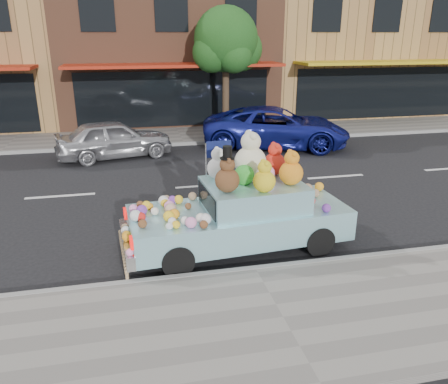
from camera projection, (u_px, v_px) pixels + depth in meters
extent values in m
plane|color=black|center=(207.00, 186.00, 12.53)|extent=(120.00, 120.00, 0.00)
cube|color=gray|center=(283.00, 320.00, 6.54)|extent=(60.00, 3.00, 0.12)
cube|color=gray|center=(180.00, 136.00, 18.49)|extent=(60.00, 3.00, 0.12)
cube|color=gray|center=(255.00, 270.00, 7.92)|extent=(60.00, 0.12, 0.13)
cube|color=gray|center=(184.00, 144.00, 17.11)|extent=(60.00, 0.12, 0.13)
cube|color=brown|center=(165.00, 47.00, 22.37)|extent=(10.00, 8.00, 7.00)
cube|color=black|center=(175.00, 99.00, 19.39)|extent=(8.50, 0.06, 2.40)
cube|color=#A2220E|center=(176.00, 65.00, 18.07)|extent=(9.00, 1.80, 0.12)
cube|color=black|center=(97.00, 11.00, 17.57)|extent=(1.40, 0.06, 1.60)
cube|color=black|center=(171.00, 11.00, 18.17)|extent=(1.40, 0.06, 1.60)
cube|color=black|center=(241.00, 12.00, 18.77)|extent=(1.40, 0.06, 1.60)
cube|color=#A77C46|center=(344.00, 46.00, 24.37)|extent=(10.00, 8.00, 7.00)
cube|color=black|center=(378.00, 93.00, 21.39)|extent=(8.50, 0.06, 2.40)
cube|color=gold|center=(392.00, 62.00, 20.08)|extent=(9.00, 1.80, 0.12)
cube|color=black|center=(327.00, 13.00, 19.57)|extent=(1.40, 0.06, 1.60)
cube|color=black|center=(387.00, 14.00, 20.17)|extent=(1.40, 0.06, 1.60)
cube|color=black|center=(444.00, 14.00, 20.77)|extent=(1.40, 0.06, 1.60)
cylinder|color=#38281C|center=(226.00, 97.00, 18.36)|extent=(0.28, 0.28, 3.20)
sphere|color=#123F12|center=(226.00, 39.00, 17.58)|extent=(2.60, 2.60, 2.60)
sphere|color=#123F12|center=(241.00, 49.00, 18.13)|extent=(1.80, 1.80, 1.80)
sphere|color=#123F12|center=(212.00, 52.00, 17.44)|extent=(1.60, 1.60, 1.60)
sphere|color=#123F12|center=(234.00, 55.00, 17.27)|extent=(1.40, 1.40, 1.40)
sphere|color=#123F12|center=(216.00, 47.00, 18.17)|extent=(1.60, 1.60, 1.60)
imported|color=#B4B4B9|center=(114.00, 139.00, 15.19)|extent=(4.20, 2.42, 1.34)
imported|color=navy|center=(276.00, 127.00, 16.62)|extent=(6.00, 4.06, 1.53)
cylinder|color=black|center=(319.00, 241.00, 8.52)|extent=(0.61, 0.24, 0.60)
cylinder|color=black|center=(286.00, 212.00, 9.92)|extent=(0.61, 0.24, 0.60)
cylinder|color=black|center=(178.00, 261.00, 7.77)|extent=(0.61, 0.24, 0.60)
cylinder|color=black|center=(164.00, 226.00, 9.18)|extent=(0.61, 0.24, 0.60)
cube|color=#90CDD8|center=(239.00, 222.00, 8.76)|extent=(4.41, 2.01, 0.60)
cube|color=#90CDD8|center=(253.00, 195.00, 8.65)|extent=(2.00, 1.63, 0.50)
cube|color=silver|center=(127.00, 243.00, 8.22)|extent=(0.29, 1.79, 0.26)
cube|color=red|center=(132.00, 243.00, 7.51)|extent=(0.08, 0.28, 0.16)
cube|color=red|center=(125.00, 213.00, 8.74)|extent=(0.08, 0.28, 0.16)
cube|color=black|center=(207.00, 200.00, 8.40)|extent=(0.13, 1.30, 0.40)
sphere|color=#522F17|center=(227.00, 180.00, 8.00)|extent=(0.46, 0.46, 0.46)
sphere|color=#522F17|center=(227.00, 165.00, 7.90)|extent=(0.29, 0.29, 0.29)
sphere|color=#522F17|center=(229.00, 161.00, 7.78)|extent=(0.11, 0.11, 0.11)
sphere|color=#522F17|center=(226.00, 158.00, 7.96)|extent=(0.11, 0.11, 0.11)
cylinder|color=black|center=(227.00, 158.00, 7.86)|extent=(0.27, 0.27, 0.02)
cylinder|color=black|center=(227.00, 152.00, 7.82)|extent=(0.17, 0.17, 0.22)
sphere|color=beige|center=(250.00, 162.00, 8.79)|extent=(0.65, 0.65, 0.65)
sphere|color=beige|center=(251.00, 142.00, 8.64)|extent=(0.40, 0.40, 0.40)
sphere|color=beige|center=(253.00, 137.00, 8.47)|extent=(0.15, 0.15, 0.15)
sphere|color=beige|center=(249.00, 134.00, 8.73)|extent=(0.15, 0.15, 0.15)
sphere|color=orange|center=(291.00, 173.00, 8.39)|extent=(0.47, 0.47, 0.47)
sphere|color=orange|center=(292.00, 158.00, 8.29)|extent=(0.29, 0.29, 0.29)
sphere|color=orange|center=(294.00, 155.00, 8.16)|extent=(0.11, 0.11, 0.11)
sphere|color=orange|center=(290.00, 152.00, 8.35)|extent=(0.11, 0.11, 0.11)
sphere|color=red|center=(275.00, 164.00, 9.01)|extent=(0.46, 0.46, 0.46)
sphere|color=red|center=(275.00, 150.00, 8.91)|extent=(0.29, 0.29, 0.29)
sphere|color=red|center=(277.00, 147.00, 8.79)|extent=(0.11, 0.11, 0.11)
sphere|color=red|center=(274.00, 144.00, 8.97)|extent=(0.11, 0.11, 0.11)
sphere|color=silver|center=(218.00, 168.00, 8.74)|extent=(0.44, 0.44, 0.44)
sphere|color=silver|center=(218.00, 155.00, 8.64)|extent=(0.27, 0.27, 0.27)
sphere|color=silver|center=(219.00, 151.00, 8.52)|extent=(0.10, 0.10, 0.10)
sphere|color=silver|center=(217.00, 149.00, 8.70)|extent=(0.10, 0.10, 0.10)
sphere|color=gold|center=(264.00, 181.00, 8.00)|extent=(0.42, 0.42, 0.42)
sphere|color=gold|center=(265.00, 167.00, 7.91)|extent=(0.26, 0.26, 0.26)
sphere|color=gold|center=(266.00, 164.00, 7.80)|extent=(0.10, 0.10, 0.10)
sphere|color=gold|center=(263.00, 161.00, 7.96)|extent=(0.10, 0.10, 0.10)
sphere|color=green|center=(244.00, 175.00, 8.45)|extent=(0.40, 0.40, 0.40)
sphere|color=pink|center=(267.00, 174.00, 8.64)|extent=(0.32, 0.32, 0.32)
sphere|color=#F9EAC6|center=(155.00, 211.00, 8.30)|extent=(0.15, 0.15, 0.15)
sphere|color=#FEAE1C|center=(169.00, 216.00, 8.00)|extent=(0.21, 0.21, 0.21)
sphere|color=silver|center=(185.00, 221.00, 7.87)|extent=(0.17, 0.17, 0.17)
sphere|color=#6C3195|center=(172.00, 200.00, 8.87)|extent=(0.17, 0.17, 0.17)
sphere|color=#6C3195|center=(142.00, 210.00, 8.30)|extent=(0.20, 0.20, 0.20)
sphere|color=#896A4B|center=(169.00, 210.00, 8.34)|extent=(0.18, 0.18, 0.18)
sphere|color=#896A4B|center=(167.00, 198.00, 8.96)|extent=(0.14, 0.14, 0.14)
sphere|color=#FEAE1C|center=(146.00, 205.00, 8.56)|extent=(0.18, 0.18, 0.18)
sphere|color=silver|center=(206.00, 219.00, 7.88)|extent=(0.21, 0.21, 0.21)
sphere|color=#FEAE1C|center=(179.00, 200.00, 8.85)|extent=(0.18, 0.18, 0.18)
sphere|color=#FEAE1C|center=(165.00, 203.00, 8.69)|extent=(0.16, 0.16, 0.16)
sphere|color=brown|center=(188.00, 206.00, 8.58)|extent=(0.13, 0.13, 0.13)
sphere|color=pink|center=(191.00, 223.00, 7.74)|extent=(0.21, 0.21, 0.21)
sphere|color=orange|center=(175.00, 214.00, 8.12)|extent=(0.20, 0.20, 0.20)
sphere|color=pink|center=(167.00, 202.00, 8.75)|extent=(0.15, 0.15, 0.15)
sphere|color=#896A4B|center=(192.00, 196.00, 9.04)|extent=(0.18, 0.18, 0.18)
sphere|color=brown|center=(204.00, 225.00, 7.72)|extent=(0.15, 0.15, 0.15)
sphere|color=brown|center=(140.00, 205.00, 8.63)|extent=(0.15, 0.15, 0.15)
sphere|color=red|center=(141.00, 217.00, 8.02)|extent=(0.18, 0.18, 0.18)
sphere|color=silver|center=(169.00, 226.00, 7.69)|extent=(0.13, 0.13, 0.13)
sphere|color=#F9EAC6|center=(201.00, 218.00, 7.95)|extent=(0.19, 0.19, 0.19)
sphere|color=red|center=(142.00, 209.00, 8.43)|extent=(0.15, 0.15, 0.15)
sphere|color=silver|center=(163.00, 201.00, 8.76)|extent=(0.21, 0.21, 0.21)
sphere|color=pink|center=(133.00, 209.00, 8.40)|extent=(0.17, 0.17, 0.17)
sphere|color=brown|center=(143.00, 224.00, 7.75)|extent=(0.16, 0.16, 0.16)
sphere|color=pink|center=(169.00, 206.00, 8.47)|extent=(0.21, 0.21, 0.21)
sphere|color=orange|center=(150.00, 206.00, 8.56)|extent=(0.14, 0.14, 0.14)
sphere|color=silver|center=(172.00, 222.00, 7.84)|extent=(0.16, 0.16, 0.16)
sphere|color=#FEAE1C|center=(176.00, 225.00, 7.73)|extent=(0.14, 0.14, 0.14)
sphere|color=silver|center=(136.00, 216.00, 8.02)|extent=(0.22, 0.22, 0.22)
sphere|color=#D8A88C|center=(171.00, 209.00, 8.30)|extent=(0.22, 0.22, 0.22)
sphere|color=silver|center=(126.00, 230.00, 8.23)|extent=(0.17, 0.17, 0.17)
sphere|color=orange|center=(127.00, 235.00, 8.03)|extent=(0.17, 0.17, 0.17)
sphere|color=green|center=(126.00, 231.00, 8.24)|extent=(0.15, 0.15, 0.15)
sphere|color=pink|center=(130.00, 252.00, 7.44)|extent=(0.13, 0.13, 0.13)
sphere|color=orange|center=(127.00, 237.00, 7.96)|extent=(0.18, 0.18, 0.18)
sphere|color=#896A4B|center=(125.00, 227.00, 8.40)|extent=(0.14, 0.14, 0.14)
sphere|color=orange|center=(319.00, 187.00, 9.58)|extent=(0.20, 0.20, 0.20)
sphere|color=red|center=(310.00, 201.00, 8.75)|extent=(0.21, 0.21, 0.21)
sphere|color=#6C3195|center=(299.00, 194.00, 9.07)|extent=(0.23, 0.23, 0.23)
sphere|color=#896A4B|center=(307.00, 189.00, 9.36)|extent=(0.24, 0.24, 0.24)
sphere|color=#6C3195|center=(326.00, 208.00, 8.43)|extent=(0.18, 0.18, 0.18)
sphere|color=#FEAE1C|center=(294.00, 187.00, 9.55)|extent=(0.20, 0.20, 0.20)
sphere|color=#896A4B|center=(315.00, 193.00, 9.21)|extent=(0.18, 0.18, 0.18)
cylinder|color=#997A54|center=(127.00, 277.00, 7.51)|extent=(0.06, 0.06, 0.17)
sphere|color=#997A54|center=(127.00, 272.00, 7.48)|extent=(0.07, 0.07, 0.07)
cylinder|color=#997A54|center=(127.00, 274.00, 7.61)|extent=(0.06, 0.06, 0.17)
sphere|color=#997A54|center=(126.00, 269.00, 7.58)|extent=(0.07, 0.07, 0.07)
cylinder|color=#997A54|center=(126.00, 270.00, 7.72)|extent=(0.06, 0.06, 0.17)
sphere|color=#997A54|center=(126.00, 266.00, 7.68)|extent=(0.07, 0.07, 0.07)
cylinder|color=#997A54|center=(126.00, 267.00, 7.82)|extent=(0.06, 0.06, 0.17)
sphere|color=#997A54|center=(125.00, 263.00, 7.79)|extent=(0.07, 0.07, 0.07)
cylinder|color=#997A54|center=(125.00, 264.00, 7.92)|extent=(0.06, 0.06, 0.17)
sphere|color=#997A54|center=(125.00, 260.00, 7.89)|extent=(0.07, 0.07, 0.07)
cylinder|color=#997A54|center=(125.00, 261.00, 8.02)|extent=(0.06, 0.06, 0.17)
sphere|color=#997A54|center=(124.00, 257.00, 7.99)|extent=(0.07, 0.07, 0.07)
cylinder|color=#997A54|center=(124.00, 259.00, 8.12)|extent=(0.06, 0.06, 0.17)
sphere|color=#997A54|center=(124.00, 254.00, 8.09)|extent=(0.07, 0.07, 0.07)
cylinder|color=#997A54|center=(124.00, 256.00, 8.23)|extent=(0.06, 0.06, 0.17)
sphere|color=#997A54|center=(123.00, 251.00, 8.19)|extent=(0.07, 0.07, 0.07)
cylinder|color=#997A54|center=(123.00, 253.00, 8.33)|extent=(0.06, 0.06, 0.17)
sphere|color=#997A54|center=(123.00, 249.00, 8.30)|extent=(0.07, 0.07, 0.07)
cylinder|color=#997A54|center=(123.00, 250.00, 8.43)|extent=(0.06, 0.06, 0.17)
sphere|color=#997A54|center=(122.00, 246.00, 8.40)|extent=(0.07, 0.07, 0.07)
cylinder|color=#997A54|center=(122.00, 248.00, 8.53)|extent=(0.06, 0.06, 0.17)
sphere|color=#997A54|center=(122.00, 243.00, 8.50)|extent=(0.07, 0.07, 0.07)
cylinder|color=#997A54|center=(122.00, 245.00, 8.64)|extent=(0.06, 0.06, 0.17)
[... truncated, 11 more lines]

